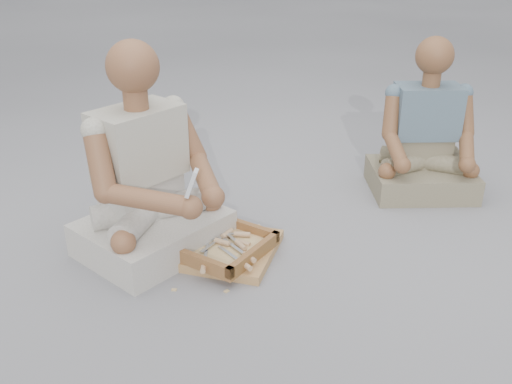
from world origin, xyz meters
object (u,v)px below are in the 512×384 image
at_px(craftsman, 149,184).
at_px(companion, 425,143).
at_px(tool_tray, 213,242).
at_px(carved_panel, 205,246).

relative_size(craftsman, companion, 1.12).
distance_m(tool_tray, companion, 1.26).
xyz_separation_m(carved_panel, craftsman, (-0.22, -0.07, 0.29)).
relative_size(carved_panel, tool_tray, 1.19).
height_order(tool_tray, craftsman, craftsman).
height_order(craftsman, companion, craftsman).
distance_m(carved_panel, companion, 1.28).
height_order(carved_panel, tool_tray, tool_tray).
relative_size(tool_tray, companion, 0.63).
height_order(carved_panel, craftsman, craftsman).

